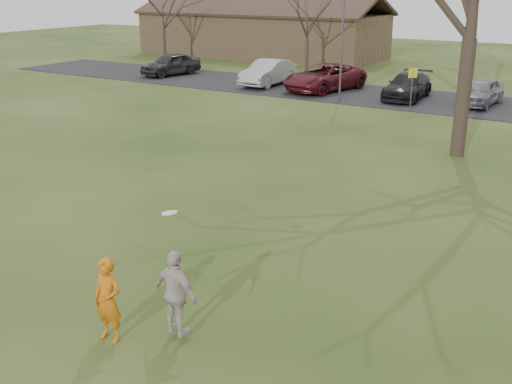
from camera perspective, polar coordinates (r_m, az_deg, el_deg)
ground at (r=11.69m, az=-10.46°, el=-12.59°), size 120.00×120.00×0.00m
parking_strip at (r=33.53m, az=19.10°, el=7.78°), size 62.00×6.50×0.04m
player_defender at (r=11.14m, az=-13.75°, el=-9.84°), size 0.59×0.40×1.58m
car_0 at (r=42.04m, az=-8.02°, el=11.82°), size 2.67×4.56×1.46m
car_1 at (r=37.59m, az=1.16°, el=11.17°), size 1.62×4.62×1.52m
car_2 at (r=35.90m, az=6.46°, el=10.67°), size 3.75×5.89×1.51m
car_3 at (r=34.18m, az=14.06°, el=9.64°), size 2.10×4.68×1.33m
car_4 at (r=33.44m, az=20.35°, el=8.82°), size 1.93×4.06×1.34m
catching_play at (r=10.87m, az=-7.50°, el=-9.42°), size 0.99×0.51×2.39m
building at (r=52.78m, az=0.55°, el=14.76°), size 20.60×8.50×5.14m
lamp_post at (r=32.48m, az=8.16°, el=15.33°), size 0.34×0.34×6.27m
sign_yellow at (r=30.92m, az=14.47°, el=10.03°), size 0.35×0.35×2.08m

